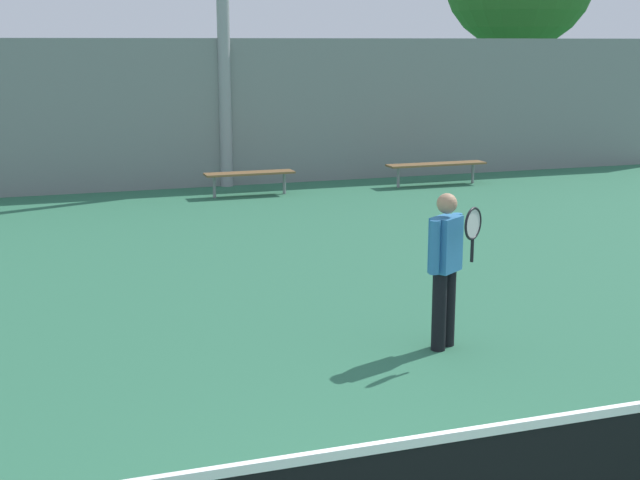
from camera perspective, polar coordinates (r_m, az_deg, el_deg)
tennis_player at (r=8.58m, az=8.07°, el=-1.49°), size 0.52×0.50×1.52m
bench_courtside_near at (r=18.60m, az=7.46°, el=4.78°), size 2.13×0.40×0.46m
bench_courtside_far at (r=17.23m, az=-4.53°, el=4.21°), size 1.74×0.40×0.46m
back_fence at (r=18.04m, az=-12.26°, el=7.78°), size 26.19×0.06×2.98m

